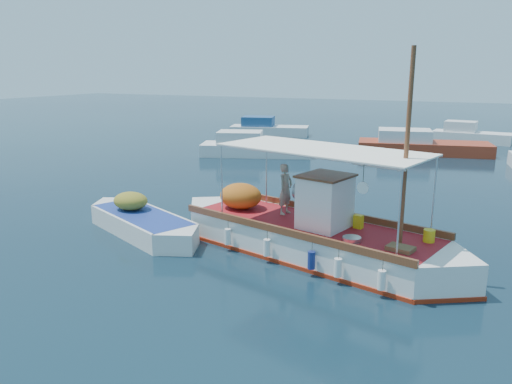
% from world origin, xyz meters
% --- Properties ---
extents(ground, '(160.00, 160.00, 0.00)m').
position_xyz_m(ground, '(0.00, 0.00, 0.00)').
color(ground, black).
rests_on(ground, ground).
extents(fishing_caique, '(10.02, 4.64, 6.32)m').
position_xyz_m(fishing_caique, '(0.10, 0.31, 0.55)').
color(fishing_caique, white).
rests_on(fishing_caique, ground).
extents(dinghy, '(5.62, 3.40, 1.50)m').
position_xyz_m(dinghy, '(-5.81, -0.24, 0.31)').
color(dinghy, white).
rests_on(dinghy, ground).
extents(bg_boat_nw, '(7.51, 4.56, 1.80)m').
position_xyz_m(bg_boat_nw, '(-9.03, 15.78, 0.49)').
color(bg_boat_nw, silver).
rests_on(bg_boat_nw, ground).
extents(bg_boat_n, '(8.92, 4.45, 1.80)m').
position_xyz_m(bg_boat_n, '(0.80, 21.29, 0.49)').
color(bg_boat_n, '#9D311A').
rests_on(bg_boat_n, ground).
extents(bg_boat_far_w, '(6.96, 3.94, 1.80)m').
position_xyz_m(bg_boat_far_w, '(-12.32, 25.72, 0.49)').
color(bg_boat_far_w, silver).
rests_on(bg_boat_far_w, ground).
extents(bg_boat_far_n, '(5.85, 2.54, 1.80)m').
position_xyz_m(bg_boat_far_n, '(3.63, 28.52, 0.49)').
color(bg_boat_far_n, silver).
rests_on(bg_boat_far_n, ground).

